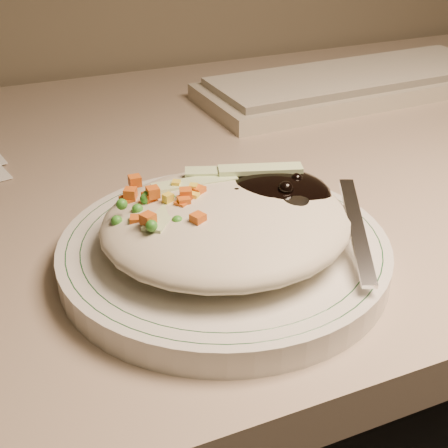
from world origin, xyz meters
name	(u,v)px	position (x,y,z in m)	size (l,w,h in m)	color
desk	(219,306)	(0.00, 1.38, 0.54)	(1.40, 0.70, 0.74)	gray
plate	(224,253)	(-0.08, 1.19, 0.75)	(0.26, 0.26, 0.02)	silver
plate_rim	(224,242)	(-0.08, 1.19, 0.76)	(0.24, 0.24, 0.00)	#144723
meal	(230,217)	(-0.07, 1.19, 0.78)	(0.21, 0.19, 0.05)	beige
keyboard	(356,83)	(0.26, 1.51, 0.75)	(0.44, 0.17, 0.03)	#ABA38C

